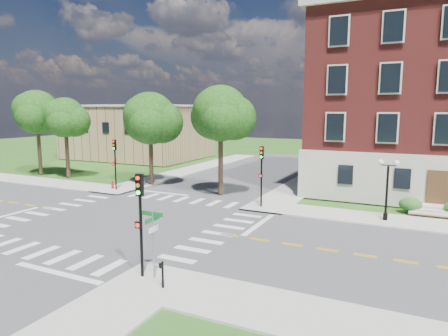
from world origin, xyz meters
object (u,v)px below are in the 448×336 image
at_px(push_button_post, 162,273).
at_px(traffic_signal_se, 140,212).
at_px(traffic_signal_ne, 261,168).
at_px(traffic_signal_nw, 115,158).
at_px(fire_hydrant, 113,185).
at_px(street_sign_pole, 153,231).
at_px(twin_lamp_west, 387,186).

bearing_deg(push_button_post, traffic_signal_se, 158.41).
xyz_separation_m(traffic_signal_ne, traffic_signal_nw, (-14.94, 0.30, 0.00)).
height_order(traffic_signal_se, fire_hydrant, traffic_signal_se).
height_order(traffic_signal_ne, push_button_post, traffic_signal_ne).
bearing_deg(street_sign_pole, traffic_signal_se, -165.45).
bearing_deg(traffic_signal_nw, traffic_signal_se, -46.08).
bearing_deg(fire_hydrant, twin_lamp_west, -1.07).
bearing_deg(traffic_signal_ne, traffic_signal_se, -90.97).
height_order(traffic_signal_nw, street_sign_pole, traffic_signal_nw).
relative_size(traffic_signal_nw, push_button_post, 4.00).
relative_size(traffic_signal_se, twin_lamp_west, 1.13).
xyz_separation_m(traffic_signal_se, twin_lamp_west, (9.43, 15.08, -0.66)).
xyz_separation_m(traffic_signal_ne, push_button_post, (1.31, -15.57, -2.39)).
distance_m(traffic_signal_ne, fire_hydrant, 15.84).
height_order(traffic_signal_nw, fire_hydrant, traffic_signal_nw).
bearing_deg(twin_lamp_west, push_button_post, -116.64).
bearing_deg(traffic_signal_se, push_button_post, -21.59).
bearing_deg(twin_lamp_west, fire_hydrant, 178.93).
xyz_separation_m(traffic_signal_se, traffic_signal_ne, (0.25, 14.95, 0.00)).
bearing_deg(twin_lamp_west, traffic_signal_nw, 179.59).
bearing_deg(traffic_signal_ne, street_sign_pole, -88.76).
xyz_separation_m(street_sign_pole, push_button_post, (0.98, -0.77, -1.51)).
xyz_separation_m(traffic_signal_ne, street_sign_pole, (0.32, -14.80, -0.88)).
relative_size(traffic_signal_nw, street_sign_pole, 1.55).
distance_m(traffic_signal_se, traffic_signal_nw, 21.17).
relative_size(traffic_signal_se, fire_hydrant, 6.40).
bearing_deg(push_button_post, traffic_signal_nw, 135.67).
distance_m(twin_lamp_west, fire_hydrant, 24.86).
height_order(traffic_signal_se, street_sign_pole, traffic_signal_se).
xyz_separation_m(twin_lamp_west, push_button_post, (-7.87, -15.69, -1.73)).
bearing_deg(twin_lamp_west, street_sign_pole, -120.68).
distance_m(traffic_signal_se, push_button_post, 2.92).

